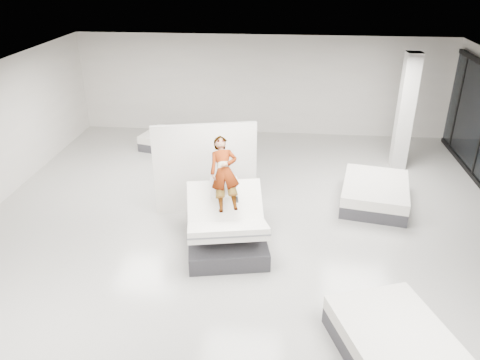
{
  "coord_description": "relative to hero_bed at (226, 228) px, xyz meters",
  "views": [
    {
      "loc": [
        0.73,
        -7.97,
        5.44
      ],
      "look_at": [
        -0.15,
        1.16,
        1.0
      ],
      "focal_mm": 35.0,
      "sensor_mm": 36.0,
      "label": 1
    }
  ],
  "objects": [
    {
      "name": "flat_bed_left_far",
      "position": [
        -2.3,
        5.18,
        -0.17
      ],
      "size": [
        2.02,
        1.72,
        0.48
      ],
      "color": "#323236",
      "rests_on": "floor"
    },
    {
      "name": "flat_bed_right_far",
      "position": [
        3.33,
        2.13,
        -0.13
      ],
      "size": [
        1.83,
        2.23,
        0.55
      ],
      "color": "#323236",
      "rests_on": "floor"
    },
    {
      "name": "divider_panel",
      "position": [
        -0.65,
        1.45,
        0.65
      ],
      "size": [
        2.29,
        0.64,
        2.12
      ],
      "primitive_type": "cube",
      "rotation": [
        0.0,
        0.0,
        0.23
      ],
      "color": "silver",
      "rests_on": "floor"
    },
    {
      "name": "room",
      "position": [
        0.33,
        -0.11,
        1.19
      ],
      "size": [
        14.0,
        14.04,
        3.2
      ],
      "color": "#AFADA5",
      "rests_on": "ground"
    },
    {
      "name": "remote",
      "position": [
        0.22,
        0.01,
        0.67
      ],
      "size": [
        0.08,
        0.15,
        0.08
      ],
      "primitive_type": "cube",
      "rotation": [
        0.35,
        0.0,
        0.19
      ],
      "color": "black",
      "rests_on": "person"
    },
    {
      "name": "column",
      "position": [
        4.33,
        4.39,
        1.19
      ],
      "size": [
        0.4,
        0.4,
        3.2
      ],
      "primitive_type": "cube",
      "color": "beige",
      "rests_on": "floor"
    },
    {
      "name": "flat_bed_right_near",
      "position": [
        2.84,
        -2.75,
        -0.14
      ],
      "size": [
        2.02,
        2.32,
        0.53
      ],
      "color": "#323236",
      "rests_on": "floor"
    },
    {
      "name": "person",
      "position": [
        -0.06,
        0.31,
        0.84
      ],
      "size": [
        0.84,
        1.51,
        1.32
      ],
      "primitive_type": "imported",
      "rotation": [
        0.85,
        0.0,
        0.19
      ],
      "color": "slate",
      "rests_on": "hero_bed"
    },
    {
      "name": "hero_bed",
      "position": [
        0.0,
        0.0,
        0.0
      ],
      "size": [
        1.9,
        2.3,
        1.29
      ],
      "color": "#323236",
      "rests_on": "floor"
    }
  ]
}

